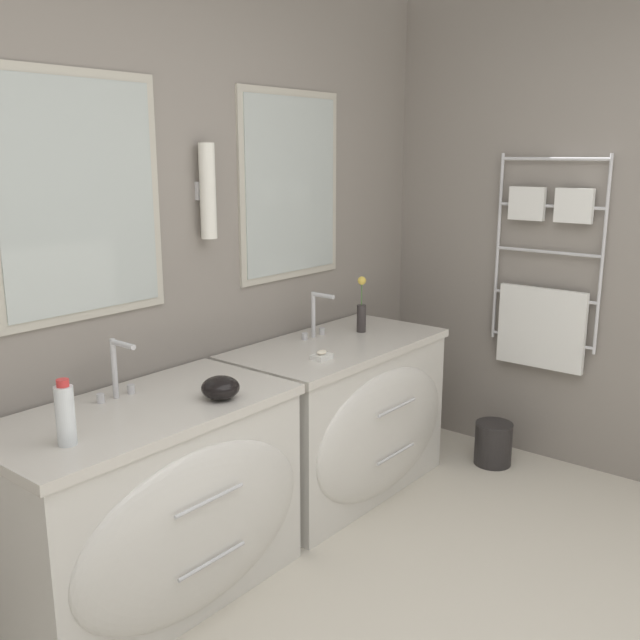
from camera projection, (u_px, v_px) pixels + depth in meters
wall_back at (111, 258)px, 2.87m from camera, size 5.88×0.15×2.60m
wall_right at (581, 234)px, 3.81m from camera, size 0.13×4.04×2.60m
vanity_left at (154, 505)px, 2.74m from camera, size 1.18×0.67×0.79m
vanity_right at (343, 417)px, 3.65m from camera, size 1.18×0.67×0.79m
faucet_left at (117, 369)px, 2.73m from camera, size 0.17×0.15×0.24m
faucet_right at (316, 315)px, 3.64m from camera, size 0.17×0.15×0.24m
toiletry_bottle at (65, 414)px, 2.31m from camera, size 0.06×0.06×0.22m
amenity_bowl at (220, 388)px, 2.75m from camera, size 0.15×0.15×0.09m
flower_vase at (361, 311)px, 3.77m from camera, size 0.05×0.05×0.30m
soap_dish at (322, 356)px, 3.28m from camera, size 0.09×0.07×0.04m
waste_bin at (493, 442)px, 4.01m from camera, size 0.21×0.21×0.24m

